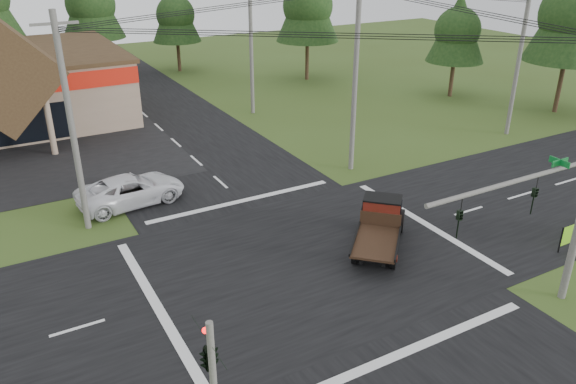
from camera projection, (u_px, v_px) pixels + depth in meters
ground at (307, 260)px, 25.33m from camera, size 120.00×120.00×0.00m
road_ns at (307, 259)px, 25.33m from camera, size 12.00×120.00×0.02m
road_ew at (307, 259)px, 25.33m from camera, size 120.00×12.00×0.02m
traffic_signal_mast at (556, 208)px, 20.13m from camera, size 8.12×0.24×7.00m
traffic_signal_corner at (209, 346)px, 14.73m from camera, size 0.53×2.48×4.40m
utility_pole_nw at (71, 125)px, 25.88m from camera, size 2.00×0.30×10.50m
utility_pole_ne at (355, 75)px, 32.78m from camera, size 2.00×0.30×11.50m
utility_pole_far at (518, 62)px, 39.28m from camera, size 2.00×0.30×10.20m
utility_pole_n at (251, 42)px, 43.95m from camera, size 2.00×0.30×11.20m
tree_row_d at (90, 2)px, 55.58m from camera, size 6.16×6.16×11.11m
tree_row_e at (175, 13)px, 58.11m from camera, size 5.04×5.04×9.09m
tree_side_ne at (308, 3)px, 54.06m from camera, size 6.16×6.16×11.11m
tree_side_e_near at (458, 28)px, 48.65m from camera, size 5.04×5.04×9.09m
tree_side_e_far at (575, 11)px, 43.25m from camera, size 6.72×6.72×12.12m
antique_flatbed_truck at (379, 227)px, 25.82m from camera, size 5.07×5.15×2.19m
white_pickup at (131, 190)px, 30.34m from camera, size 6.02×3.29×1.60m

